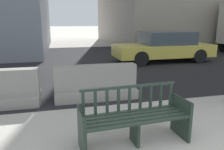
# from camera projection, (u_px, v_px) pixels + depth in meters

# --- Properties ---
(street_asphalt) EXTENTS (120.00, 12.00, 0.01)m
(street_asphalt) POSITION_uv_depth(u_px,v_px,m) (86.00, 61.00, 10.70)
(street_asphalt) COLOR black
(street_asphalt) RESTS_ON ground
(street_bench) EXTENTS (1.72, 0.63, 0.88)m
(street_bench) POSITION_uv_depth(u_px,v_px,m) (134.00, 119.00, 3.36)
(street_bench) COLOR #28382D
(street_bench) RESTS_ON ground
(jersey_barrier_centre) EXTENTS (2.01, 0.70, 0.84)m
(jersey_barrier_centre) POSITION_uv_depth(u_px,v_px,m) (96.00, 85.00, 5.40)
(jersey_barrier_centre) COLOR gray
(jersey_barrier_centre) RESTS_ON ground
(car_taxi_near) EXTENTS (4.67, 1.97, 1.42)m
(car_taxi_near) POSITION_uv_depth(u_px,v_px,m) (164.00, 47.00, 10.44)
(car_taxi_near) COLOR #DBC64C
(car_taxi_near) RESTS_ON ground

